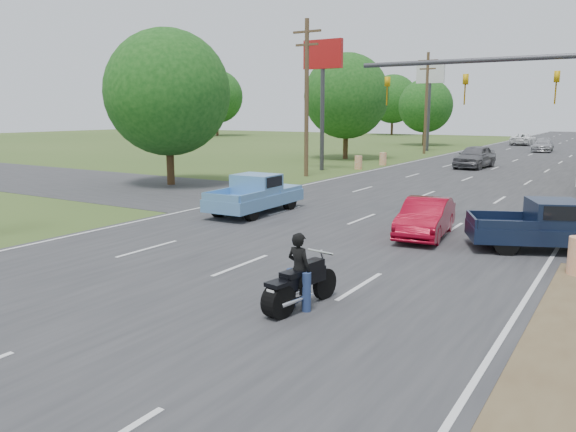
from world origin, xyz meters
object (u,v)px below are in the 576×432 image
Objects in this scene: red_convertible at (425,218)px; motorcycle at (297,287)px; distant_car_white at (523,139)px; distant_car_grey at (475,157)px; blue_pickup at (257,193)px; rider at (299,274)px; distant_car_silver at (543,145)px; navy_pickup at (554,226)px.

motorcycle is at bearing -96.97° from red_convertible.
distant_car_grey is at bearing 95.67° from distant_car_white.
motorcycle is 67.47m from distant_car_white.
blue_pickup is 0.99× the size of distant_car_grey.
blue_pickup is at bearing 91.19° from distant_car_white.
rider is (0.01, 0.06, 0.28)m from motorcycle.
motorcycle is 55.43m from distant_car_silver.
red_convertible is 46.98m from distant_car_silver.
navy_pickup reaches higher than red_convertible.
blue_pickup is (-7.52, 9.24, 0.31)m from motorcycle.
red_convertible is at bearing 98.52° from distant_car_white.
red_convertible is at bearing -90.18° from distant_car_silver.
navy_pickup is 0.95× the size of distant_car_white.
distant_car_grey reaches higher than red_convertible.
distant_car_grey is (-4.54, 33.59, 0.06)m from rider.
distant_car_silver is at bearing 89.95° from distant_car_grey.
distant_car_grey reaches higher than blue_pickup.
motorcycle is (-0.00, -8.46, -0.13)m from red_convertible.
distant_car_grey is at bearing 106.79° from motorcycle.
distant_car_silver is (1.77, 21.71, -0.14)m from distant_car_grey.
motorcycle is at bearing -77.73° from distant_car_grey.
blue_pickup is 11.50m from navy_pickup.
blue_pickup is at bearing -116.37° from navy_pickup.
blue_pickup is (-7.52, 0.79, 0.18)m from red_convertible.
rider is at bearing -90.68° from distant_car_silver.
motorcycle is 0.45× the size of navy_pickup.
distant_car_silver is at bearing 82.41° from blue_pickup.
blue_pickup is at bearing -41.53° from rider.
navy_pickup reaches higher than distant_car_silver.
distant_car_white is (-6.65, 58.68, 0.09)m from red_convertible.
navy_pickup is at bearing 102.33° from distant_car_white.
rider is 33.89m from distant_car_grey.
navy_pickup is (3.95, 8.54, -0.01)m from rider.
rider is at bearing -77.70° from distant_car_grey.
motorcycle is 33.96m from distant_car_grey.
distant_car_silver is at bearing 165.03° from navy_pickup.
distant_car_silver is (-2.76, 55.36, 0.20)m from motorcycle.
distant_car_silver is 0.93× the size of distant_car_white.
rider is 9.41m from navy_pickup.
motorcycle is at bearing 97.71° from distant_car_white.
distant_car_white reaches higher than distant_car_silver.
distant_car_grey reaches higher than rider.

